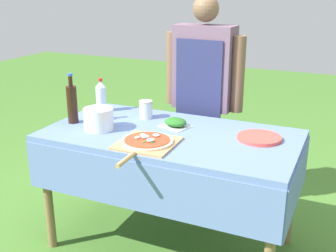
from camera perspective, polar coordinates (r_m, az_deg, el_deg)
The scene contains 10 objects.
ground_plane at distance 2.82m, azimuth 0.32°, elevation -15.64°, with size 12.00×12.00×0.00m, color #477A2D.
prep_table at distance 2.50m, azimuth 0.34°, elevation -3.03°, with size 1.49×0.79×0.76m.
person_cook at distance 2.94m, azimuth 4.83°, elevation 5.07°, with size 0.57×0.21×1.52m.
pizza_on_peel at distance 2.29m, azimuth -2.93°, elevation -2.23°, with size 0.32×0.49×0.05m.
oil_bottle at distance 2.68m, azimuth -12.86°, elevation 3.01°, with size 0.06×0.06×0.31m.
water_bottle at distance 2.89m, azimuth -9.05°, elevation 4.05°, with size 0.07×0.07×0.23m.
herb_container at distance 2.56m, azimuth 1.02°, elevation 0.47°, with size 0.20×0.19×0.06m.
mixing_tub at distance 2.54m, azimuth -9.37°, elevation 0.95°, with size 0.18×0.18×0.13m, color silver.
plate_stack at distance 2.42m, azimuth 12.27°, elevation -1.57°, with size 0.25×0.25×0.02m.
sauce_jar at distance 2.73m, azimuth -3.01°, elevation 2.12°, with size 0.09×0.09×0.12m.
Camera 1 is at (0.94, -2.12, 1.60)m, focal length 45.00 mm.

